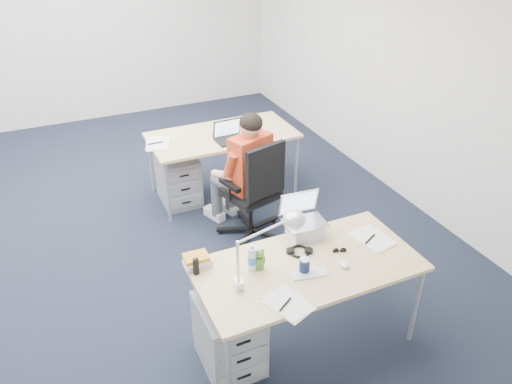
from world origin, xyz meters
TOP-DOWN VIEW (x-y plane):
  - floor at (0.00, 0.00)m, footprint 7.00×7.00m
  - room at (0.00, 0.00)m, footprint 6.02×7.02m
  - desk_near at (0.90, -1.82)m, footprint 1.60×0.80m
  - desk_far at (1.17, 0.54)m, footprint 1.60×0.80m
  - office_chair at (1.12, -0.38)m, footprint 0.81×0.81m
  - seated_person at (1.07, -0.21)m, footprint 0.56×0.78m
  - drawer_pedestal_near at (0.30, -1.80)m, footprint 0.40×0.50m
  - drawer_pedestal_far at (0.64, 0.56)m, footprint 0.40×0.50m
  - silver_laptop at (1.05, -1.52)m, footprint 0.33×0.27m
  - wireless_keyboard at (0.86, -1.92)m, footprint 0.26×0.15m
  - computer_mouse at (1.12, -1.95)m, footprint 0.06×0.09m
  - headphones at (0.91, -1.68)m, footprint 0.24×0.22m
  - can_koozie at (0.84, -1.89)m, footprint 0.09×0.09m
  - water_bottle at (0.52, -1.71)m, footprint 0.08×0.08m
  - bear_figurine at (0.57, -1.72)m, footprint 0.09×0.07m
  - book_stack at (0.19, -1.51)m, footprint 0.20×0.15m
  - cordless_phone at (0.15, -1.60)m, footprint 0.04×0.03m
  - papers_left at (0.58, -2.13)m, footprint 0.28×0.34m
  - papers_right at (1.49, -1.77)m, footprint 0.27×0.34m
  - sunglasses at (1.18, -1.80)m, footprint 0.11×0.08m
  - desk_lamp at (0.51, -1.85)m, footprint 0.48×0.27m
  - dark_laptop at (1.19, 0.33)m, footprint 0.32×0.32m
  - far_cup at (1.46, 0.57)m, footprint 0.09×0.09m
  - far_papers at (0.45, 0.58)m, footprint 0.32×0.39m

SIDE VIEW (x-z plane):
  - floor at x=0.00m, z-range 0.00..0.00m
  - drawer_pedestal_near at x=0.30m, z-range 0.00..0.55m
  - drawer_pedestal_far at x=0.64m, z-range 0.00..0.55m
  - office_chair at x=1.12m, z-range -0.23..0.83m
  - seated_person at x=1.07m, z-range 0.00..1.29m
  - desk_near at x=0.90m, z-range 0.32..1.05m
  - desk_far at x=1.17m, z-range 0.32..1.05m
  - far_papers at x=0.45m, z-range 0.73..0.74m
  - papers_left at x=0.58m, z-range 0.73..0.74m
  - papers_right at x=1.49m, z-range 0.73..0.74m
  - wireless_keyboard at x=0.86m, z-range 0.73..0.74m
  - sunglasses at x=1.18m, z-range 0.73..0.75m
  - computer_mouse at x=1.12m, z-range 0.73..0.76m
  - headphones at x=0.91m, z-range 0.73..0.76m
  - book_stack at x=0.19m, z-range 0.73..0.81m
  - far_cup at x=1.46m, z-range 0.73..0.83m
  - can_koozie at x=0.84m, z-range 0.73..0.85m
  - cordless_phone at x=0.15m, z-range 0.73..0.86m
  - bear_figurine at x=0.57m, z-range 0.73..0.89m
  - water_bottle at x=0.52m, z-range 0.73..0.94m
  - dark_laptop at x=1.19m, z-range 0.73..0.96m
  - silver_laptop at x=1.05m, z-range 0.73..1.06m
  - desk_lamp at x=0.51m, z-range 0.73..1.24m
  - room at x=0.00m, z-range 0.31..3.12m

